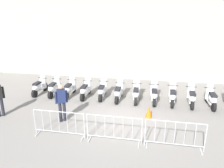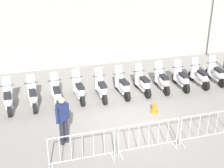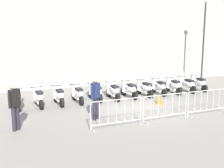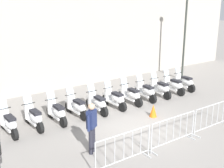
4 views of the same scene
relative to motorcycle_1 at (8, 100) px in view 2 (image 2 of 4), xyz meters
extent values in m
plane|color=gray|center=(4.23, -2.50, -0.45)|extent=(120.00, 120.00, 0.00)
cylinder|color=black|center=(0.01, 0.70, -0.21)|extent=(0.15, 0.48, 0.48)
cylinder|color=black|center=(-0.01, -0.54, -0.21)|extent=(0.15, 0.48, 0.48)
cube|color=white|center=(0.00, 0.08, -0.17)|extent=(0.29, 0.87, 0.10)
ellipsoid|color=white|center=(0.00, -0.20, 0.07)|extent=(0.37, 0.85, 0.40)
cube|color=black|center=(0.00, -0.17, 0.29)|extent=(0.29, 0.60, 0.10)
cube|color=white|center=(0.01, 0.51, 0.10)|extent=(0.34, 0.15, 0.60)
cylinder|color=black|center=(0.01, 0.51, 0.43)|extent=(0.56, 0.05, 0.04)
cube|color=silver|center=(0.01, 0.56, 0.61)|extent=(0.32, 0.14, 0.35)
cube|color=white|center=(0.01, 0.70, 0.06)|extent=(0.21, 0.32, 0.06)
cylinder|color=black|center=(0.99, 0.65, -0.21)|extent=(0.15, 0.48, 0.48)
cylinder|color=black|center=(0.95, -0.59, -0.21)|extent=(0.15, 0.48, 0.48)
cube|color=white|center=(0.97, 0.03, -0.17)|extent=(0.31, 0.88, 0.10)
ellipsoid|color=white|center=(0.96, -0.25, 0.07)|extent=(0.39, 0.85, 0.40)
cube|color=black|center=(0.96, -0.22, 0.29)|extent=(0.30, 0.61, 0.10)
cube|color=white|center=(0.98, 0.46, 0.10)|extent=(0.34, 0.15, 0.60)
cylinder|color=black|center=(0.98, 0.46, 0.43)|extent=(0.56, 0.05, 0.04)
cube|color=silver|center=(0.98, 0.51, 0.61)|extent=(0.32, 0.15, 0.35)
cube|color=white|center=(0.99, 0.65, 0.06)|extent=(0.21, 0.33, 0.06)
cylinder|color=black|center=(1.97, 0.58, -0.21)|extent=(0.17, 0.49, 0.48)
cylinder|color=black|center=(1.90, -0.66, -0.21)|extent=(0.17, 0.49, 0.48)
cube|color=white|center=(1.94, -0.04, -0.17)|extent=(0.33, 0.88, 0.10)
ellipsoid|color=white|center=(1.92, -0.32, 0.07)|extent=(0.40, 0.86, 0.40)
cube|color=black|center=(1.92, -0.29, 0.29)|extent=(0.31, 0.61, 0.10)
cube|color=white|center=(1.96, 0.39, 0.10)|extent=(0.35, 0.16, 0.60)
cylinder|color=black|center=(1.96, 0.39, 0.43)|extent=(0.56, 0.07, 0.04)
cube|color=silver|center=(1.96, 0.44, 0.61)|extent=(0.33, 0.16, 0.35)
cube|color=white|center=(1.97, 0.58, 0.06)|extent=(0.22, 0.33, 0.06)
cylinder|color=black|center=(2.91, 0.61, -0.21)|extent=(0.14, 0.48, 0.48)
cylinder|color=black|center=(2.90, -0.63, -0.21)|extent=(0.14, 0.48, 0.48)
cube|color=white|center=(2.91, -0.01, -0.17)|extent=(0.29, 0.87, 0.10)
ellipsoid|color=white|center=(2.90, -0.29, 0.07)|extent=(0.37, 0.84, 0.40)
cube|color=black|center=(2.91, -0.26, 0.29)|extent=(0.28, 0.60, 0.10)
cube|color=white|center=(2.91, 0.43, 0.10)|extent=(0.34, 0.14, 0.60)
cylinder|color=black|center=(2.91, 0.43, 0.43)|extent=(0.56, 0.04, 0.04)
cube|color=silver|center=(2.91, 0.47, 0.61)|extent=(0.32, 0.14, 0.35)
cube|color=white|center=(2.91, 0.61, 0.06)|extent=(0.20, 0.32, 0.06)
cylinder|color=black|center=(3.91, 0.43, -0.21)|extent=(0.18, 0.49, 0.48)
cylinder|color=black|center=(3.82, -0.80, -0.21)|extent=(0.18, 0.49, 0.48)
cube|color=white|center=(3.87, -0.19, -0.17)|extent=(0.34, 0.89, 0.10)
ellipsoid|color=white|center=(3.85, -0.46, 0.07)|extent=(0.42, 0.86, 0.40)
cube|color=black|center=(3.85, -0.43, 0.29)|extent=(0.32, 0.62, 0.10)
cube|color=white|center=(3.90, 0.25, 0.10)|extent=(0.35, 0.16, 0.60)
cylinder|color=black|center=(3.90, 0.25, 0.43)|extent=(0.56, 0.08, 0.04)
cube|color=silver|center=(3.90, 0.30, 0.61)|extent=(0.33, 0.16, 0.35)
cube|color=white|center=(3.91, 0.43, 0.06)|extent=(0.22, 0.33, 0.06)
cylinder|color=black|center=(4.84, 0.40, -0.21)|extent=(0.14, 0.48, 0.48)
cylinder|color=black|center=(4.83, -0.84, -0.21)|extent=(0.14, 0.48, 0.48)
cube|color=white|center=(4.84, -0.22, -0.17)|extent=(0.29, 0.87, 0.10)
ellipsoid|color=white|center=(4.83, -0.50, 0.07)|extent=(0.37, 0.84, 0.40)
cube|color=black|center=(4.83, -0.47, 0.29)|extent=(0.29, 0.60, 0.10)
cube|color=white|center=(4.84, 0.22, 0.10)|extent=(0.34, 0.14, 0.60)
cylinder|color=black|center=(4.84, 0.22, 0.43)|extent=(0.56, 0.04, 0.04)
cube|color=silver|center=(4.84, 0.27, 0.61)|extent=(0.32, 0.14, 0.35)
cube|color=white|center=(4.84, 0.40, 0.06)|extent=(0.20, 0.32, 0.06)
cylinder|color=black|center=(5.82, 0.37, -0.21)|extent=(0.15, 0.48, 0.48)
cylinder|color=black|center=(5.79, -0.87, -0.21)|extent=(0.15, 0.48, 0.48)
cube|color=white|center=(5.80, -0.25, -0.17)|extent=(0.30, 0.87, 0.10)
ellipsoid|color=white|center=(5.80, -0.53, 0.07)|extent=(0.38, 0.85, 0.40)
cube|color=black|center=(5.80, -0.50, 0.29)|extent=(0.29, 0.61, 0.10)
cube|color=white|center=(5.81, 0.18, 0.10)|extent=(0.34, 0.15, 0.60)
cylinder|color=black|center=(5.81, 0.18, 0.43)|extent=(0.56, 0.05, 0.04)
cube|color=silver|center=(5.82, 0.23, 0.61)|extent=(0.32, 0.15, 0.35)
cube|color=white|center=(5.82, 0.37, 0.06)|extent=(0.21, 0.32, 0.06)
cylinder|color=black|center=(6.84, 0.31, -0.21)|extent=(0.19, 0.49, 0.48)
cylinder|color=black|center=(6.70, -0.92, -0.21)|extent=(0.19, 0.49, 0.48)
cube|color=white|center=(6.77, -0.30, -0.17)|extent=(0.38, 0.89, 0.10)
ellipsoid|color=white|center=(6.74, -0.58, 0.07)|extent=(0.45, 0.88, 0.40)
cube|color=black|center=(6.74, -0.55, 0.29)|extent=(0.35, 0.63, 0.10)
cube|color=white|center=(6.82, 0.13, 0.10)|extent=(0.35, 0.18, 0.60)
cylinder|color=black|center=(6.82, 0.13, 0.43)|extent=(0.56, 0.10, 0.04)
cube|color=silver|center=(6.83, 0.18, 0.61)|extent=(0.33, 0.18, 0.35)
cube|color=white|center=(6.84, 0.31, 0.06)|extent=(0.24, 0.34, 0.06)
cylinder|color=black|center=(7.81, 0.23, -0.21)|extent=(0.19, 0.49, 0.48)
cylinder|color=black|center=(7.67, -1.00, -0.21)|extent=(0.19, 0.49, 0.48)
cube|color=white|center=(7.74, -0.39, -0.17)|extent=(0.37, 0.89, 0.10)
ellipsoid|color=white|center=(7.71, -0.66, 0.07)|extent=(0.45, 0.87, 0.40)
cube|color=black|center=(7.71, -0.63, 0.29)|extent=(0.34, 0.63, 0.10)
cube|color=white|center=(7.79, 0.04, 0.10)|extent=(0.35, 0.18, 0.60)
cylinder|color=black|center=(7.79, 0.04, 0.43)|extent=(0.56, 0.10, 0.04)
cube|color=silver|center=(7.79, 0.09, 0.61)|extent=(0.33, 0.17, 0.35)
cube|color=white|center=(7.81, 0.23, 0.06)|extent=(0.23, 0.34, 0.06)
cylinder|color=black|center=(8.73, 0.18, -0.21)|extent=(0.16, 0.49, 0.48)
cylinder|color=black|center=(8.68, -1.05, -0.21)|extent=(0.16, 0.49, 0.48)
cube|color=white|center=(8.71, -0.43, -0.17)|extent=(0.32, 0.88, 0.10)
ellipsoid|color=white|center=(8.69, -0.71, 0.07)|extent=(0.40, 0.85, 0.40)
cube|color=black|center=(8.70, -0.68, 0.29)|extent=(0.31, 0.61, 0.10)
cube|color=white|center=(8.72, 0.00, 0.10)|extent=(0.35, 0.15, 0.60)
cylinder|color=black|center=(8.72, 0.00, 0.43)|extent=(0.56, 0.06, 0.04)
cube|color=silver|center=(8.73, 0.05, 0.61)|extent=(0.33, 0.15, 0.35)
cube|color=white|center=(8.73, 0.18, 0.06)|extent=(0.21, 0.33, 0.06)
cylinder|color=black|center=(9.75, 0.21, -0.21)|extent=(0.19, 0.49, 0.48)
cylinder|color=black|center=(9.61, -1.02, -0.21)|extent=(0.19, 0.49, 0.48)
cube|color=white|center=(9.68, -0.40, -0.17)|extent=(0.38, 0.89, 0.10)
ellipsoid|color=white|center=(9.65, -0.68, 0.07)|extent=(0.45, 0.88, 0.40)
cube|color=black|center=(9.65, -0.65, 0.29)|extent=(0.35, 0.63, 0.10)
cube|color=white|center=(9.73, 0.03, 0.10)|extent=(0.35, 0.18, 0.60)
cylinder|color=black|center=(9.73, 0.03, 0.43)|extent=(0.56, 0.10, 0.04)
cube|color=silver|center=(9.73, 0.08, 0.61)|extent=(0.33, 0.17, 0.35)
cube|color=white|center=(9.75, 0.21, 0.06)|extent=(0.23, 0.34, 0.06)
cube|color=#B2B5B7|center=(1.05, -4.19, -0.43)|extent=(0.06, 0.44, 0.04)
cube|color=#B2B5B7|center=(2.92, -4.29, -0.43)|extent=(0.06, 0.44, 0.04)
cylinder|color=#B2B5B7|center=(0.97, -4.18, 0.07)|extent=(0.04, 0.04, 1.05)
cylinder|color=#B2B5B7|center=(3.00, -4.29, 0.07)|extent=(0.04, 0.04, 1.05)
cylinder|color=#B2B5B7|center=(1.98, -4.24, 0.60)|extent=(2.03, 0.14, 0.04)
cylinder|color=#B2B5B7|center=(1.98, -4.24, -0.27)|extent=(2.03, 0.14, 0.04)
cylinder|color=#B2B5B7|center=(1.31, -4.20, 0.16)|extent=(0.02, 0.02, 0.87)
cylinder|color=#B2B5B7|center=(1.65, -4.22, 0.16)|extent=(0.02, 0.02, 0.87)
cylinder|color=#B2B5B7|center=(1.98, -4.24, 0.16)|extent=(0.02, 0.02, 0.87)
cylinder|color=#B2B5B7|center=(2.32, -4.25, 0.16)|extent=(0.02, 0.02, 0.87)
cylinder|color=#B2B5B7|center=(2.66, -4.27, 0.16)|extent=(0.02, 0.02, 0.87)
cube|color=#B2B5B7|center=(3.20, -4.30, -0.43)|extent=(0.06, 0.44, 0.04)
cube|color=#B2B5B7|center=(5.06, -4.40, -0.43)|extent=(0.06, 0.44, 0.04)
cylinder|color=#B2B5B7|center=(3.12, -4.30, 0.07)|extent=(0.04, 0.04, 1.05)
cylinder|color=#B2B5B7|center=(5.14, -4.40, 0.07)|extent=(0.04, 0.04, 1.05)
cylinder|color=#B2B5B7|center=(4.13, -4.35, 0.60)|extent=(2.03, 0.14, 0.04)
cylinder|color=#B2B5B7|center=(4.13, -4.35, -0.27)|extent=(2.03, 0.14, 0.04)
cylinder|color=#B2B5B7|center=(3.45, -4.31, 0.16)|extent=(0.02, 0.02, 0.87)
cylinder|color=#B2B5B7|center=(3.79, -4.33, 0.16)|extent=(0.02, 0.02, 0.87)
cylinder|color=#B2B5B7|center=(4.13, -4.35, 0.16)|extent=(0.02, 0.02, 0.87)
cylinder|color=#B2B5B7|center=(4.47, -4.37, 0.16)|extent=(0.02, 0.02, 0.87)
cylinder|color=#B2B5B7|center=(4.81, -4.39, 0.16)|extent=(0.02, 0.02, 0.87)
cube|color=#B2B5B7|center=(5.34, -4.42, -0.43)|extent=(0.06, 0.44, 0.04)
cylinder|color=#B2B5B7|center=(5.26, -4.41, 0.07)|extent=(0.04, 0.04, 1.05)
cylinder|color=#B2B5B7|center=(6.28, -4.47, 0.60)|extent=(2.03, 0.14, 0.04)
cylinder|color=#B2B5B7|center=(6.28, -4.47, -0.27)|extent=(2.03, 0.14, 0.04)
cylinder|color=#B2B5B7|center=(5.60, -4.43, 0.16)|extent=(0.02, 0.02, 0.87)
cylinder|color=#B2B5B7|center=(5.94, -4.45, 0.16)|extent=(0.02, 0.02, 0.87)
cylinder|color=#B2B5B7|center=(6.28, -4.47, 0.16)|extent=(0.02, 0.02, 0.87)
cylinder|color=#B2B5B7|center=(6.61, -4.48, 0.16)|extent=(0.02, 0.02, 0.87)
cylinder|color=#23232D|center=(1.58, -3.06, 0.00)|extent=(0.14, 0.14, 0.90)
cylinder|color=#23232D|center=(1.74, -2.97, 0.00)|extent=(0.14, 0.14, 0.90)
cube|color=navy|center=(1.66, -3.02, 0.75)|extent=(0.42, 0.37, 0.60)
sphere|color=tan|center=(1.66, -3.02, 1.17)|extent=(0.22, 0.22, 0.22)
cylinder|color=navy|center=(1.46, -3.13, 0.70)|extent=(0.09, 0.09, 0.55)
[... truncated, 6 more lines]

